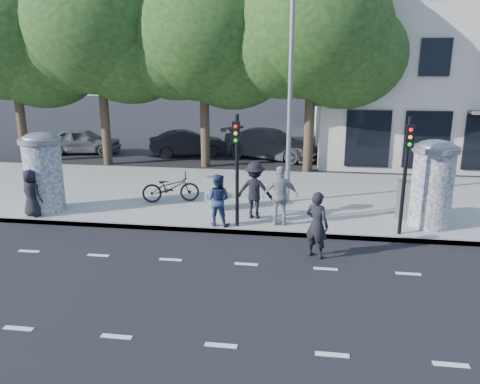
% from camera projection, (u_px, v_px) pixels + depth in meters
% --- Properties ---
extents(ground, '(120.00, 120.00, 0.00)m').
position_uv_depth(ground, '(238.00, 290.00, 10.63)').
color(ground, black).
rests_on(ground, ground).
extents(sidewalk, '(40.00, 8.00, 0.15)m').
position_uv_depth(sidewalk, '(267.00, 196.00, 17.77)').
color(sidewalk, gray).
rests_on(sidewalk, ground).
extents(curb, '(40.00, 0.10, 0.16)m').
position_uv_depth(curb, '(256.00, 232.00, 14.00)').
color(curb, slate).
rests_on(curb, ground).
extents(lane_dash_near, '(32.00, 0.12, 0.01)m').
position_uv_depth(lane_dash_near, '(221.00, 345.00, 8.53)').
color(lane_dash_near, silver).
rests_on(lane_dash_near, ground).
extents(lane_dash_far, '(32.00, 0.12, 0.01)m').
position_uv_depth(lane_dash_far, '(246.00, 264.00, 11.97)').
color(lane_dash_far, silver).
rests_on(lane_dash_far, ground).
extents(ad_column_left, '(1.36, 1.36, 2.65)m').
position_uv_depth(ad_column_left, '(43.00, 170.00, 15.49)').
color(ad_column_left, beige).
rests_on(ad_column_left, sidewalk).
extents(ad_column_right, '(1.36, 1.36, 2.65)m').
position_uv_depth(ad_column_right, '(433.00, 182.00, 13.99)').
color(ad_column_right, beige).
rests_on(ad_column_right, sidewalk).
extents(traffic_pole_near, '(0.22, 0.31, 3.40)m').
position_uv_depth(traffic_pole_near, '(237.00, 160.00, 13.73)').
color(traffic_pole_near, black).
rests_on(traffic_pole_near, sidewalk).
extents(traffic_pole_far, '(0.22, 0.31, 3.40)m').
position_uv_depth(traffic_pole_far, '(406.00, 164.00, 13.08)').
color(traffic_pole_far, black).
rests_on(traffic_pole_far, sidewalk).
extents(street_lamp, '(0.25, 0.93, 8.00)m').
position_uv_depth(street_lamp, '(291.00, 68.00, 15.57)').
color(street_lamp, slate).
rests_on(street_lamp, sidewalk).
extents(tree_far_left, '(7.20, 7.20, 9.26)m').
position_uv_depth(tree_far_left, '(11.00, 37.00, 22.67)').
color(tree_far_left, '#38281C').
rests_on(tree_far_left, ground).
extents(tree_mid_left, '(7.20, 7.20, 9.57)m').
position_uv_depth(tree_mid_left, '(98.00, 29.00, 21.97)').
color(tree_mid_left, '#38281C').
rests_on(tree_mid_left, ground).
extents(tree_near_left, '(6.80, 6.80, 8.97)m').
position_uv_depth(tree_near_left, '(203.00, 38.00, 21.60)').
color(tree_near_left, '#38281C').
rests_on(tree_near_left, ground).
extents(tree_center, '(7.00, 7.00, 9.30)m').
position_uv_depth(tree_center, '(313.00, 31.00, 20.47)').
color(tree_center, '#38281C').
rests_on(tree_center, ground).
extents(ped_a, '(0.89, 0.73, 1.55)m').
position_uv_depth(ped_a, '(31.00, 193.00, 15.05)').
color(ped_a, black).
rests_on(ped_a, sidewalk).
extents(ped_c, '(0.85, 0.70, 1.61)m').
position_uv_depth(ped_c, '(218.00, 200.00, 14.21)').
color(ped_c, navy).
rests_on(ped_c, sidewalk).
extents(ped_d, '(1.23, 0.77, 1.82)m').
position_uv_depth(ped_d, '(255.00, 190.00, 14.87)').
color(ped_d, black).
rests_on(ped_d, sidewalk).
extents(ped_e, '(1.16, 0.77, 1.85)m').
position_uv_depth(ped_e, '(280.00, 196.00, 14.19)').
color(ped_e, gray).
rests_on(ped_e, sidewalk).
extents(man_road, '(0.78, 0.71, 1.80)m').
position_uv_depth(man_road, '(317.00, 225.00, 12.20)').
color(man_road, black).
rests_on(man_road, ground).
extents(bicycle, '(1.26, 2.14, 1.06)m').
position_uv_depth(bicycle, '(171.00, 187.00, 16.67)').
color(bicycle, black).
rests_on(bicycle, sidewalk).
extents(cabinet_left, '(0.63, 0.53, 1.12)m').
position_uv_depth(cabinet_left, '(214.00, 193.00, 15.83)').
color(cabinet_left, gray).
rests_on(cabinet_left, sidewalk).
extents(cabinet_right, '(0.67, 0.55, 1.22)m').
position_uv_depth(cabinet_right, '(406.00, 200.00, 14.91)').
color(cabinet_right, slate).
rests_on(cabinet_right, sidewalk).
extents(car_left, '(2.27, 4.38, 1.42)m').
position_uv_depth(car_left, '(83.00, 141.00, 26.33)').
color(car_left, '#56585E').
rests_on(car_left, ground).
extents(car_mid, '(2.90, 4.43, 1.38)m').
position_uv_depth(car_mid, '(188.00, 143.00, 25.68)').
color(car_mid, black).
rests_on(car_mid, ground).
extents(car_right, '(4.17, 5.79, 1.56)m').
position_uv_depth(car_right, '(271.00, 144.00, 25.06)').
color(car_right, '#515458').
rests_on(car_right, ground).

